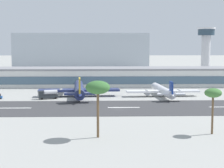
# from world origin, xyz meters

# --- Properties ---
(ground_plane) EXTENTS (1400.00, 1400.00, 0.00)m
(ground_plane) POSITION_xyz_m (0.00, 0.00, 0.00)
(ground_plane) COLOR #9E9E99
(runway_strip) EXTENTS (800.00, 33.80, 0.08)m
(runway_strip) POSITION_xyz_m (0.00, 2.60, 0.04)
(runway_strip) COLOR #38383A
(runway_strip) RESTS_ON ground_plane
(runway_centreline_dash_3) EXTENTS (12.00, 1.20, 0.01)m
(runway_centreline_dash_3) POSITION_xyz_m (-38.52, 2.60, 0.09)
(runway_centreline_dash_3) COLOR white
(runway_centreline_dash_3) RESTS_ON runway_strip
(runway_centreline_dash_4) EXTENTS (12.00, 1.20, 0.01)m
(runway_centreline_dash_4) POSITION_xyz_m (2.00, 2.60, 0.09)
(runway_centreline_dash_4) COLOR white
(runway_centreline_dash_4) RESTS_ON runway_strip
(terminal_building) EXTENTS (200.74, 25.53, 10.42)m
(terminal_building) POSITION_xyz_m (3.93, 77.75, 5.21)
(terminal_building) COLOR silver
(terminal_building) RESTS_ON ground_plane
(control_tower) EXTENTS (12.28, 12.28, 35.44)m
(control_tower) POSITION_xyz_m (66.31, 119.01, 21.88)
(control_tower) COLOR silver
(control_tower) RESTS_ON ground_plane
(distant_hotel_block) EXTENTS (121.13, 36.58, 33.90)m
(distant_hotel_block) POSITION_xyz_m (-24.09, 207.40, 16.95)
(distant_hotel_block) COLOR #A8B2BC
(distant_hotel_block) RESTS_ON ground_plane
(airliner_gold_tail_gate_0) EXTENTS (37.18, 48.88, 10.20)m
(airliner_gold_tail_gate_0) POSITION_xyz_m (-16.42, 32.50, 3.25)
(airliner_gold_tail_gate_0) COLOR navy
(airliner_gold_tail_gate_0) RESTS_ON ground_plane
(airliner_navy_tail_gate_1) EXTENTS (33.87, 39.92, 8.33)m
(airliner_navy_tail_gate_1) POSITION_xyz_m (21.90, 31.68, 2.65)
(airliner_navy_tail_gate_1) COLOR white
(airliner_navy_tail_gate_1) RESTS_ON ground_plane
(service_fuel_truck_0) EXTENTS (8.88, 5.33, 3.95)m
(service_fuel_truck_0) POSITION_xyz_m (-29.52, 25.68, 2.03)
(service_fuel_truck_0) COLOR #2D3338
(service_fuel_truck_0) RESTS_ON ground_plane
(palm_tree_0) EXTENTS (6.19, 6.19, 14.52)m
(palm_tree_0) POSITION_xyz_m (-7.31, -41.29, 12.57)
(palm_tree_0) COLOR brown
(palm_tree_0) RESTS_ON ground_plane
(palm_tree_2) EXTENTS (4.49, 4.49, 12.19)m
(palm_tree_2) POSITION_xyz_m (22.80, -38.63, 10.62)
(palm_tree_2) COLOR brown
(palm_tree_2) RESTS_ON ground_plane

